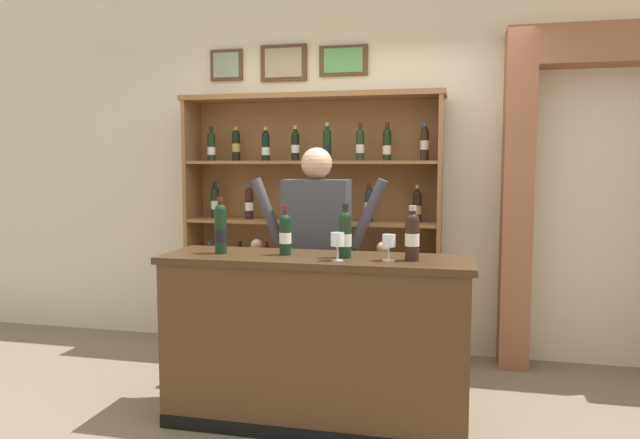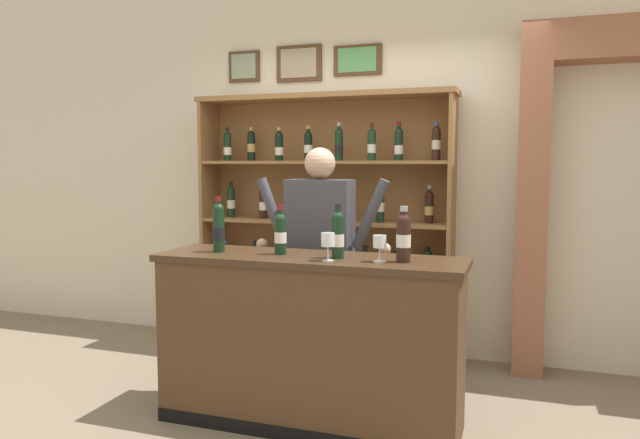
{
  "view_description": "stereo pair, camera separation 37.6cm",
  "coord_description": "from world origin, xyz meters",
  "px_view_note": "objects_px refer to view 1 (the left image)",
  "views": [
    {
      "loc": [
        0.75,
        -3.3,
        1.54
      ],
      "look_at": [
        -0.1,
        0.36,
        1.18
      ],
      "focal_mm": 33.41,
      "sensor_mm": 36.0,
      "label": 1
    },
    {
      "loc": [
        1.11,
        -3.19,
        1.54
      ],
      "look_at": [
        -0.1,
        0.36,
        1.18
      ],
      "focal_mm": 33.41,
      "sensor_mm": 36.0,
      "label": 2
    }
  ],
  "objects_px": {
    "tasting_counter": "(315,341)",
    "tasting_bottle_grappa": "(221,228)",
    "tasting_bottle_riserva": "(285,233)",
    "wine_glass_center": "(389,242)",
    "wine_glass_spare": "(337,241)",
    "shopkeeper": "(317,241)",
    "tasting_bottle_vin_santo": "(345,233)",
    "wine_shelf": "(312,217)",
    "tasting_bottle_brunello": "(412,235)"
  },
  "relations": [
    {
      "from": "tasting_counter",
      "to": "tasting_bottle_grappa",
      "type": "relative_size",
      "value": 5.34
    },
    {
      "from": "tasting_bottle_riserva",
      "to": "wine_glass_center",
      "type": "distance_m",
      "value": 0.62
    },
    {
      "from": "wine_glass_spare",
      "to": "shopkeeper",
      "type": "bearing_deg",
      "value": 112.31
    },
    {
      "from": "wine_glass_center",
      "to": "tasting_bottle_vin_santo",
      "type": "bearing_deg",
      "value": 169.71
    },
    {
      "from": "wine_shelf",
      "to": "tasting_counter",
      "type": "distance_m",
      "value": 1.5
    },
    {
      "from": "shopkeeper",
      "to": "tasting_bottle_grappa",
      "type": "height_order",
      "value": "shopkeeper"
    },
    {
      "from": "tasting_bottle_vin_santo",
      "to": "tasting_bottle_brunello",
      "type": "distance_m",
      "value": 0.38
    },
    {
      "from": "shopkeeper",
      "to": "tasting_bottle_grappa",
      "type": "xyz_separation_m",
      "value": [
        -0.45,
        -0.58,
        0.14
      ]
    },
    {
      "from": "tasting_bottle_grappa",
      "to": "wine_glass_spare",
      "type": "distance_m",
      "value": 0.73
    },
    {
      "from": "tasting_bottle_brunello",
      "to": "wine_shelf",
      "type": "bearing_deg",
      "value": 123.61
    },
    {
      "from": "wine_shelf",
      "to": "tasting_bottle_riserva",
      "type": "relative_size",
      "value": 7.24
    },
    {
      "from": "tasting_bottle_vin_santo",
      "to": "tasting_bottle_riserva",
      "type": "bearing_deg",
      "value": 175.44
    },
    {
      "from": "tasting_counter",
      "to": "tasting_bottle_vin_santo",
      "type": "xyz_separation_m",
      "value": [
        0.18,
        -0.02,
        0.64
      ]
    },
    {
      "from": "tasting_bottle_vin_santo",
      "to": "shopkeeper",
      "type": "bearing_deg",
      "value": 117.79
    },
    {
      "from": "shopkeeper",
      "to": "wine_glass_spare",
      "type": "bearing_deg",
      "value": -67.69
    },
    {
      "from": "tasting_counter",
      "to": "tasting_bottle_grappa",
      "type": "bearing_deg",
      "value": -177.64
    },
    {
      "from": "shopkeeper",
      "to": "wine_glass_spare",
      "type": "height_order",
      "value": "shopkeeper"
    },
    {
      "from": "tasting_bottle_riserva",
      "to": "tasting_counter",
      "type": "bearing_deg",
      "value": -3.35
    },
    {
      "from": "tasting_bottle_grappa",
      "to": "tasting_bottle_riserva",
      "type": "xyz_separation_m",
      "value": [
        0.39,
        0.03,
        -0.03
      ]
    },
    {
      "from": "tasting_counter",
      "to": "tasting_bottle_grappa",
      "type": "height_order",
      "value": "tasting_bottle_grappa"
    },
    {
      "from": "tasting_bottle_grappa",
      "to": "wine_glass_spare",
      "type": "height_order",
      "value": "tasting_bottle_grappa"
    },
    {
      "from": "tasting_bottle_riserva",
      "to": "wine_glass_spare",
      "type": "height_order",
      "value": "tasting_bottle_riserva"
    },
    {
      "from": "tasting_counter",
      "to": "wine_shelf",
      "type": "bearing_deg",
      "value": 104.71
    },
    {
      "from": "shopkeeper",
      "to": "tasting_bottle_brunello",
      "type": "xyz_separation_m",
      "value": [
        0.68,
        -0.59,
        0.13
      ]
    },
    {
      "from": "tasting_bottle_grappa",
      "to": "tasting_bottle_riserva",
      "type": "bearing_deg",
      "value": 5.06
    },
    {
      "from": "tasting_bottle_vin_santo",
      "to": "wine_shelf",
      "type": "bearing_deg",
      "value": 111.39
    },
    {
      "from": "tasting_bottle_vin_santo",
      "to": "tasting_bottle_brunello",
      "type": "height_order",
      "value": "tasting_bottle_vin_santo"
    },
    {
      "from": "tasting_bottle_brunello",
      "to": "wine_glass_center",
      "type": "xyz_separation_m",
      "value": [
        -0.12,
        -0.03,
        -0.04
      ]
    },
    {
      "from": "tasting_bottle_grappa",
      "to": "tasting_bottle_vin_santo",
      "type": "bearing_deg",
      "value": 0.42
    },
    {
      "from": "shopkeeper",
      "to": "wine_glass_center",
      "type": "distance_m",
      "value": 0.84
    },
    {
      "from": "tasting_bottle_vin_santo",
      "to": "tasting_bottle_brunello",
      "type": "bearing_deg",
      "value": -2.1
    },
    {
      "from": "tasting_bottle_riserva",
      "to": "wine_glass_spare",
      "type": "distance_m",
      "value": 0.37
    },
    {
      "from": "wine_shelf",
      "to": "tasting_bottle_riserva",
      "type": "height_order",
      "value": "wine_shelf"
    },
    {
      "from": "wine_glass_spare",
      "to": "wine_shelf",
      "type": "bearing_deg",
      "value": 109.11
    },
    {
      "from": "tasting_counter",
      "to": "wine_glass_center",
      "type": "height_order",
      "value": "wine_glass_center"
    },
    {
      "from": "tasting_bottle_vin_santo",
      "to": "wine_glass_center",
      "type": "xyz_separation_m",
      "value": [
        0.25,
        -0.05,
        -0.04
      ]
    },
    {
      "from": "tasting_bottle_brunello",
      "to": "wine_glass_center",
      "type": "relative_size",
      "value": 2.08
    },
    {
      "from": "wine_shelf",
      "to": "tasting_counter",
      "type": "height_order",
      "value": "wine_shelf"
    },
    {
      "from": "shopkeeper",
      "to": "wine_glass_spare",
      "type": "relative_size",
      "value": 10.55
    },
    {
      "from": "tasting_bottle_grappa",
      "to": "wine_glass_center",
      "type": "xyz_separation_m",
      "value": [
        1.0,
        -0.04,
        -0.05
      ]
    },
    {
      "from": "wine_shelf",
      "to": "wine_glass_center",
      "type": "distance_m",
      "value": 1.59
    },
    {
      "from": "tasting_counter",
      "to": "wine_glass_center",
      "type": "distance_m",
      "value": 0.75
    },
    {
      "from": "wine_glass_center",
      "to": "tasting_counter",
      "type": "bearing_deg",
      "value": 171.56
    },
    {
      "from": "tasting_counter",
      "to": "tasting_bottle_grappa",
      "type": "xyz_separation_m",
      "value": [
        -0.57,
        -0.02,
        0.66
      ]
    },
    {
      "from": "tasting_bottle_riserva",
      "to": "wine_glass_center",
      "type": "bearing_deg",
      "value": -6.93
    },
    {
      "from": "tasting_bottle_grappa",
      "to": "wine_glass_spare",
      "type": "xyz_separation_m",
      "value": [
        0.73,
        -0.1,
        -0.04
      ]
    },
    {
      "from": "wine_shelf",
      "to": "tasting_bottle_riserva",
      "type": "xyz_separation_m",
      "value": [
        0.16,
        -1.31,
        0.02
      ]
    },
    {
      "from": "tasting_bottle_riserva",
      "to": "tasting_bottle_vin_santo",
      "type": "bearing_deg",
      "value": -4.56
    },
    {
      "from": "shopkeeper",
      "to": "tasting_bottle_riserva",
      "type": "distance_m",
      "value": 0.56
    },
    {
      "from": "shopkeeper",
      "to": "wine_glass_spare",
      "type": "distance_m",
      "value": 0.75
    }
  ]
}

